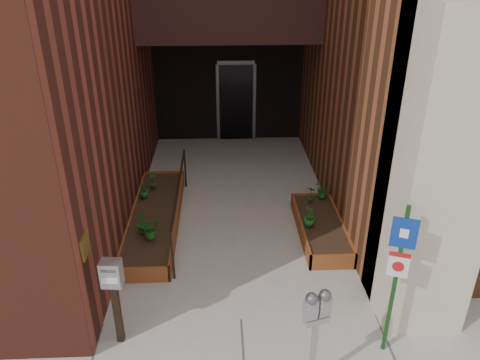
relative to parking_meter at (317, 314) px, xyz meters
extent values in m
plane|color=#9E9991|center=(-0.82, 1.13, -1.11)|extent=(80.00, 80.00, 0.00)
cube|color=#C3B696|center=(1.73, 1.33, 1.09)|extent=(1.10, 1.20, 4.40)
cube|color=black|center=(-0.82, 8.53, 0.39)|extent=(4.00, 0.30, 3.00)
cube|color=black|center=(-0.62, 8.35, -0.06)|extent=(0.90, 0.06, 2.10)
cube|color=#B79338|center=(-2.81, 0.93, 0.39)|extent=(0.04, 0.30, 0.30)
cube|color=brown|center=(-2.37, 2.05, -0.96)|extent=(0.90, 0.04, 0.30)
cube|color=brown|center=(-2.37, 5.61, -0.96)|extent=(0.90, 0.04, 0.30)
cube|color=brown|center=(-2.80, 3.83, -0.96)|extent=(0.04, 3.60, 0.30)
cube|color=brown|center=(-1.94, 3.83, -0.96)|extent=(0.04, 3.60, 0.30)
cube|color=black|center=(-2.37, 3.83, -0.98)|extent=(0.82, 3.52, 0.26)
cube|color=brown|center=(0.78, 2.25, -0.96)|extent=(0.80, 0.04, 0.30)
cube|color=brown|center=(0.78, 4.41, -0.96)|extent=(0.80, 0.04, 0.30)
cube|color=brown|center=(0.40, 3.33, -0.96)|extent=(0.04, 2.20, 0.30)
cube|color=brown|center=(1.16, 3.33, -0.96)|extent=(0.04, 2.20, 0.30)
cube|color=black|center=(0.78, 3.33, -0.98)|extent=(0.72, 2.12, 0.26)
cylinder|color=black|center=(-1.87, 2.13, -0.66)|extent=(0.04, 0.04, 0.90)
cylinder|color=black|center=(-1.87, 5.43, -0.66)|extent=(0.04, 0.04, 0.90)
cylinder|color=black|center=(-1.87, 3.78, -0.23)|extent=(0.04, 3.30, 0.04)
cube|color=#9E9FA1|center=(0.00, 0.00, -0.61)|extent=(0.07, 0.07, 0.99)
cube|color=#9E9FA1|center=(0.00, 0.00, -0.08)|extent=(0.32, 0.20, 0.08)
cube|color=#9E9FA1|center=(-0.08, -0.02, 0.10)|extent=(0.17, 0.14, 0.26)
sphere|color=#59595B|center=(-0.08, -0.02, 0.25)|extent=(0.15, 0.15, 0.15)
cube|color=white|center=(-0.07, -0.07, 0.12)|extent=(0.09, 0.03, 0.05)
cube|color=#B21414|center=(-0.07, -0.07, 0.04)|extent=(0.09, 0.03, 0.03)
cube|color=#9E9FA1|center=(0.08, 0.02, 0.10)|extent=(0.17, 0.14, 0.26)
sphere|color=#59595B|center=(0.08, 0.02, 0.25)|extent=(0.15, 0.15, 0.15)
cube|color=white|center=(0.10, -0.02, 0.12)|extent=(0.09, 0.03, 0.05)
cube|color=#B21414|center=(0.10, -0.02, 0.04)|extent=(0.09, 0.03, 0.03)
cube|color=#163E17|center=(1.08, 0.51, 0.00)|extent=(0.07, 0.07, 2.23)
cube|color=navy|center=(1.07, 0.48, 0.76)|extent=(0.29, 0.13, 0.41)
cube|color=white|center=(1.07, 0.47, 0.76)|extent=(0.10, 0.05, 0.12)
cube|color=white|center=(1.07, 0.48, 0.31)|extent=(0.24, 0.11, 0.35)
cube|color=#B21414|center=(1.07, 0.47, 0.46)|extent=(0.24, 0.10, 0.06)
cylinder|color=#B21414|center=(1.07, 0.47, 0.29)|extent=(0.14, 0.06, 0.14)
cube|color=black|center=(-2.49, 0.82, -0.63)|extent=(0.10, 0.10, 0.97)
cube|color=#ACACAE|center=(-2.49, 0.82, 0.03)|extent=(0.28, 0.22, 0.37)
cube|color=#59595B|center=(-2.50, 0.72, 0.14)|extent=(0.19, 0.03, 0.04)
cube|color=white|center=(-2.50, 0.72, -0.01)|extent=(0.21, 0.03, 0.09)
imported|color=#1E631C|center=(-2.32, 2.92, -0.63)|extent=(0.45, 0.45, 0.36)
imported|color=#175119|center=(-2.51, 3.10, -0.64)|extent=(0.23, 0.23, 0.35)
imported|color=#1B5D1A|center=(-2.64, 4.42, -0.64)|extent=(0.26, 0.26, 0.34)
imported|color=#2A621C|center=(-2.51, 4.79, -0.62)|extent=(0.25, 0.25, 0.38)
imported|color=#1B5F1B|center=(0.53, 3.19, -0.62)|extent=(0.21, 0.21, 0.37)
imported|color=#235217|center=(0.72, 4.06, -0.64)|extent=(0.25, 0.25, 0.35)
imported|color=#21631C|center=(0.98, 4.23, -0.64)|extent=(0.42, 0.42, 0.33)
camera|label=1|loc=(-1.06, -4.06, 3.78)|focal=35.00mm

